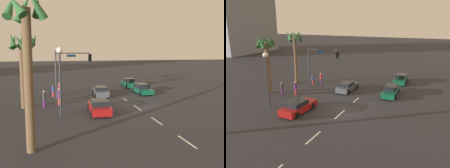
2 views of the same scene
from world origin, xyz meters
TOP-DOWN VIEW (x-y plane):
  - ground_plane at (0.00, 0.00)m, footprint 220.00×220.00m
  - lane_stripe_1 at (-11.92, 0.00)m, footprint 2.51×0.14m
  - lane_stripe_2 at (-6.63, 0.00)m, footprint 2.40×0.14m
  - lane_stripe_3 at (-1.33, 0.00)m, footprint 2.45×0.14m
  - lane_stripe_4 at (3.48, 0.00)m, footprint 1.88×0.14m
  - car_0 at (13.85, -3.58)m, footprint 4.17×1.94m
  - car_1 at (7.25, -3.49)m, footprint 4.60×1.88m
  - car_2 at (6.54, 2.50)m, footprint 4.39×1.90m
  - car_3 at (-2.69, 4.33)m, footprint 4.62×2.04m
  - traffic_signal at (5.86, 6.62)m, footprint 0.88×4.65m
  - streetlamp at (-3.09, 7.97)m, footprint 0.56×0.56m
  - pedestrian_0 at (1.86, 7.99)m, footprint 0.42×0.42m
  - pedestrian_1 at (1.04, 9.56)m, footprint 0.39×0.39m
  - pedestrian_2 at (7.11, 8.58)m, footprint 0.34×0.34m
  - pedestrian_3 at (8.21, 7.77)m, footprint 0.36×0.36m
  - palm_tree_0 at (-11.45, 10.07)m, footprint 2.66×2.61m
  - palm_tree_1 at (0.99, 11.66)m, footprint 2.47×2.74m
  - palm_tree_2 at (6.87, 11.44)m, footprint 2.58×2.58m

SIDE VIEW (x-z plane):
  - ground_plane at x=0.00m, z-range 0.00..0.00m
  - lane_stripe_1 at x=-11.92m, z-range 0.00..0.01m
  - lane_stripe_2 at x=-6.63m, z-range 0.00..0.01m
  - lane_stripe_3 at x=-1.33m, z-range 0.00..0.01m
  - lane_stripe_4 at x=3.48m, z-range 0.00..0.01m
  - car_2 at x=6.54m, z-range -0.04..1.24m
  - car_1 at x=7.25m, z-range -0.06..1.30m
  - car_3 at x=-2.69m, z-range -0.04..1.30m
  - car_0 at x=13.85m, z-range -0.06..1.32m
  - pedestrian_2 at x=7.11m, z-range 0.04..1.67m
  - pedestrian_3 at x=8.21m, z-range 0.05..1.75m
  - pedestrian_1 at x=1.04m, z-range 0.05..1.88m
  - pedestrian_0 at x=1.86m, z-range 0.05..1.93m
  - traffic_signal at x=5.86m, z-range 1.05..6.94m
  - streetlamp at x=-3.09m, z-range 1.25..7.57m
  - palm_tree_1 at x=0.99m, z-range 1.65..9.54m
  - palm_tree_2 at x=6.87m, z-range 1.81..10.11m
  - palm_tree_0 at x=-11.45m, z-range 1.67..11.19m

